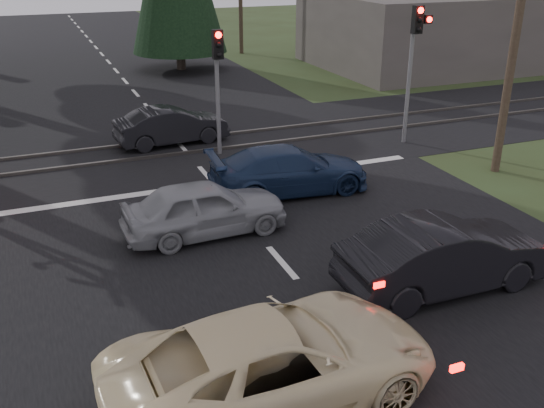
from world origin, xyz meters
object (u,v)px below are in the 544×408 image
dark_hatchback (445,255)px  silver_car (205,208)px  utility_pole_near (519,13)px  cream_coupe (273,361)px  traffic_signal_center (218,71)px  dark_car_far (172,126)px  traffic_signal_right (415,48)px  blue_sedan (289,170)px

dark_hatchback → silver_car: 5.70m
utility_pole_near → cream_coupe: 13.10m
utility_pole_near → silver_car: 10.51m
dark_hatchback → silver_car: dark_hatchback is taller
cream_coupe → utility_pole_near: bearing=-59.3°
traffic_signal_center → dark_car_far: 3.10m
traffic_signal_right → dark_hatchback: 10.28m
dark_hatchback → blue_sedan: dark_hatchback is taller
blue_sedan → dark_car_far: blue_sedan is taller
dark_car_far → blue_sedan: bearing=-166.1°
traffic_signal_right → cream_coupe: (-9.38, -10.47, -2.59)m
cream_coupe → dark_hatchback: bearing=-71.3°
traffic_signal_center → utility_pole_near: bearing=-32.0°
utility_pole_near → cream_coupe: bearing=-145.9°
blue_sedan → silver_car: bearing=124.2°
dark_car_far → silver_car: bearing=167.4°
utility_pole_near → silver_car: bearing=-174.5°
blue_sedan → dark_car_far: bearing=23.2°
cream_coupe → dark_car_far: size_ratio=1.32×
silver_car → dark_hatchback: bearing=-140.1°
silver_car → dark_car_far: size_ratio=1.01×
cream_coupe → traffic_signal_right: bearing=-45.2°
traffic_signal_right → traffic_signal_center: traffic_signal_right is taller
utility_pole_near → dark_hatchback: size_ratio=2.02×
dark_car_far → utility_pole_near: bearing=-132.3°
blue_sedan → utility_pole_near: bearing=-92.8°
dark_hatchback → silver_car: size_ratio=1.12×
cream_coupe → blue_sedan: cream_coupe is taller
traffic_signal_center → dark_car_far: size_ratio=1.05×
silver_car → utility_pole_near: bearing=-86.4°
utility_pole_near → traffic_signal_right: bearing=105.3°
utility_pole_near → traffic_signal_center: bearing=148.0°
traffic_signal_right → silver_car: traffic_signal_right is taller
traffic_signal_right → utility_pole_near: size_ratio=0.52×
dark_hatchback → dark_car_far: 12.08m
traffic_signal_center → utility_pole_near: utility_pole_near is taller
utility_pole_near → cream_coupe: utility_pole_near is taller
traffic_signal_center → dark_hatchback: size_ratio=0.92×
traffic_signal_right → dark_car_far: size_ratio=1.20×
traffic_signal_right → silver_car: bearing=-153.1°
silver_car → cream_coupe: bearing=171.7°
traffic_signal_right → cream_coupe: 14.30m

